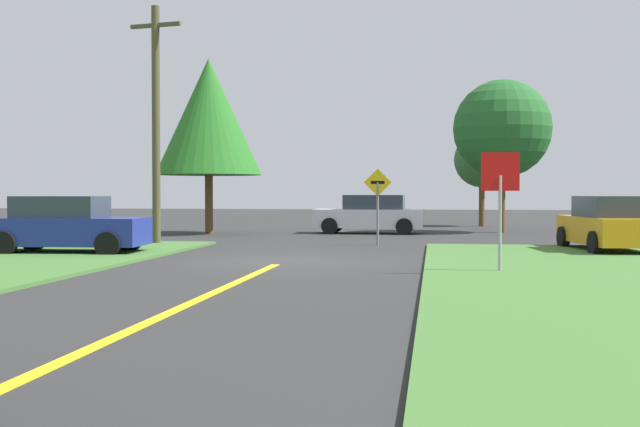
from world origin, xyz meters
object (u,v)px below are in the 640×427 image
at_px(utility_pole_mid, 156,121).
at_px(direction_sign, 378,198).
at_px(stop_sign, 500,188).
at_px(oak_tree_right, 209,117).
at_px(parked_car_near_building, 67,226).
at_px(pine_tree_center, 502,129).
at_px(car_on_crossroad, 609,224).
at_px(car_approaching_junction, 370,214).
at_px(oak_tree_left, 482,160).

bearing_deg(utility_pole_mid, direction_sign, 7.70).
bearing_deg(stop_sign, oak_tree_right, -62.40).
distance_m(stop_sign, parked_car_near_building, 12.03).
bearing_deg(parked_car_near_building, utility_pole_mid, 70.76).
xyz_separation_m(stop_sign, pine_tree_center, (1.51, 17.23, 2.64)).
xyz_separation_m(car_on_crossroad, pine_tree_center, (-2.08, 10.75, 3.65)).
bearing_deg(oak_tree_right, pine_tree_center, 13.02).
distance_m(direction_sign, oak_tree_right, 10.12).
relative_size(stop_sign, utility_pole_mid, 0.33).
bearing_deg(car_approaching_junction, direction_sign, 97.61).
relative_size(oak_tree_left, pine_tree_center, 0.73).
xyz_separation_m(pine_tree_center, oak_tree_right, (-12.18, -2.82, 0.41)).
height_order(direction_sign, oak_tree_right, oak_tree_right).
bearing_deg(direction_sign, utility_pole_mid, -172.30).
bearing_deg(oak_tree_left, car_approaching_junction, -123.02).
height_order(parked_car_near_building, car_on_crossroad, same).
height_order(stop_sign, utility_pole_mid, utility_pole_mid).
xyz_separation_m(parked_car_near_building, direction_sign, (8.28, 4.95, 0.75)).
xyz_separation_m(car_approaching_junction, direction_sign, (0.84, -7.22, 0.75)).
relative_size(car_on_crossroad, pine_tree_center, 0.66).
xyz_separation_m(car_approaching_junction, utility_pole_mid, (-6.32, -8.19, 3.23)).
xyz_separation_m(stop_sign, oak_tree_right, (-10.67, 14.41, 3.05)).
relative_size(car_approaching_junction, utility_pole_mid, 0.58).
distance_m(parked_car_near_building, oak_tree_left, 23.72).
height_order(car_approaching_junction, pine_tree_center, pine_tree_center).
bearing_deg(stop_sign, utility_pole_mid, -44.73).
relative_size(stop_sign, car_on_crossroad, 0.59).
height_order(parked_car_near_building, direction_sign, direction_sign).
bearing_deg(oak_tree_right, direction_sign, -38.60).
bearing_deg(parked_car_near_building, pine_tree_center, 43.01).
bearing_deg(parked_car_near_building, stop_sign, -20.54).
distance_m(direction_sign, oak_tree_left, 15.72).
xyz_separation_m(oak_tree_left, pine_tree_center, (0.47, -6.24, 1.07)).
bearing_deg(car_approaching_junction, parked_car_near_building, 59.51).
relative_size(car_on_crossroad, direction_sign, 1.73).
relative_size(utility_pole_mid, pine_tree_center, 1.19).
height_order(car_on_crossroad, oak_tree_right, oak_tree_right).
height_order(parked_car_near_building, car_approaching_junction, same).
bearing_deg(direction_sign, stop_sign, -69.30).
relative_size(parked_car_near_building, direction_sign, 1.73).
relative_size(stop_sign, pine_tree_center, 0.39).
xyz_separation_m(utility_pole_mid, pine_tree_center, (11.87, 9.75, 0.42)).
bearing_deg(direction_sign, car_approaching_junction, 96.67).
bearing_deg(oak_tree_left, direction_sign, -105.73).
bearing_deg(utility_pole_mid, car_approaching_junction, 52.33).
bearing_deg(direction_sign, oak_tree_right, 141.40).
distance_m(parked_car_near_building, utility_pole_mid, 5.25).
height_order(car_on_crossroad, utility_pole_mid, utility_pole_mid).
relative_size(oak_tree_left, oak_tree_right, 0.66).
distance_m(oak_tree_left, oak_tree_right, 14.88).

